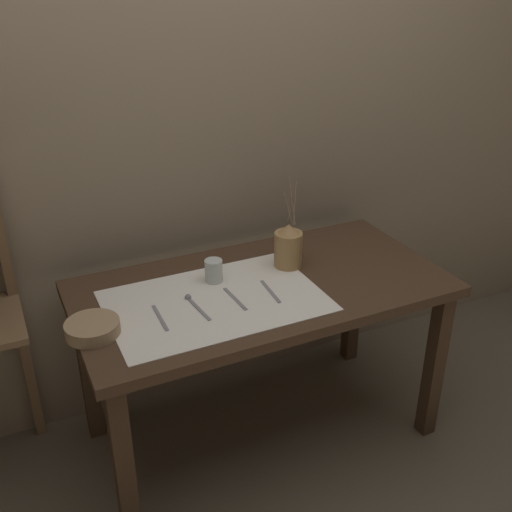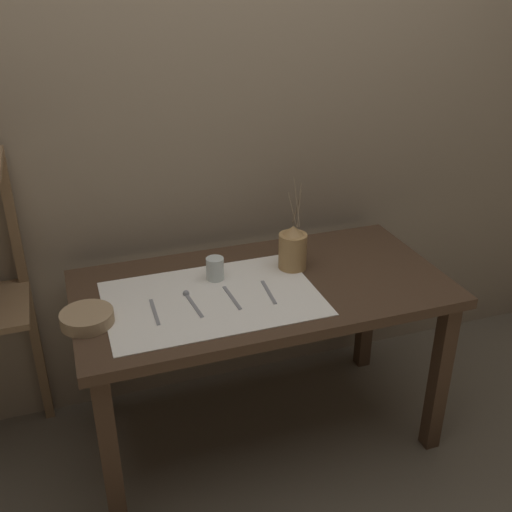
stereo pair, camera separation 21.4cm
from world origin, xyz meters
TOP-DOWN VIEW (x-y plane):
  - ground_plane at (0.00, 0.00)m, footprint 12.00×12.00m
  - stone_wall_back at (0.00, 0.46)m, footprint 7.00×0.06m
  - wooden_table at (0.00, 0.00)m, footprint 1.37×0.70m
  - linen_cloth at (-0.20, -0.04)m, footprint 0.75×0.49m
  - pitcher_with_flowers at (0.15, 0.08)m, footprint 0.11×0.11m
  - wooden_bowl at (-0.63, -0.07)m, footprint 0.17×0.17m
  - glass_tumbler_near at (-0.15, 0.09)m, footprint 0.07×0.07m
  - knife_center at (-0.41, -0.07)m, footprint 0.02×0.17m
  - spoon_inner at (-0.28, -0.02)m, footprint 0.03×0.18m
  - fork_outer at (-0.14, -0.07)m, footprint 0.02×0.17m
  - fork_inner at (0.00, -0.07)m, footprint 0.02×0.17m

SIDE VIEW (x-z plane):
  - ground_plane at x=0.00m, z-range 0.00..0.00m
  - wooden_table at x=0.00m, z-range 0.26..0.97m
  - linen_cloth at x=-0.20m, z-range 0.71..0.71m
  - knife_center at x=-0.41m, z-range 0.71..0.72m
  - fork_outer at x=-0.14m, z-range 0.71..0.72m
  - fork_inner at x=0.00m, z-range 0.71..0.72m
  - spoon_inner at x=-0.28m, z-range 0.70..0.73m
  - wooden_bowl at x=-0.63m, z-range 0.71..0.75m
  - glass_tumbler_near at x=-0.15m, z-range 0.71..0.80m
  - pitcher_with_flowers at x=0.15m, z-range 0.61..0.98m
  - stone_wall_back at x=0.00m, z-range 0.00..2.40m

